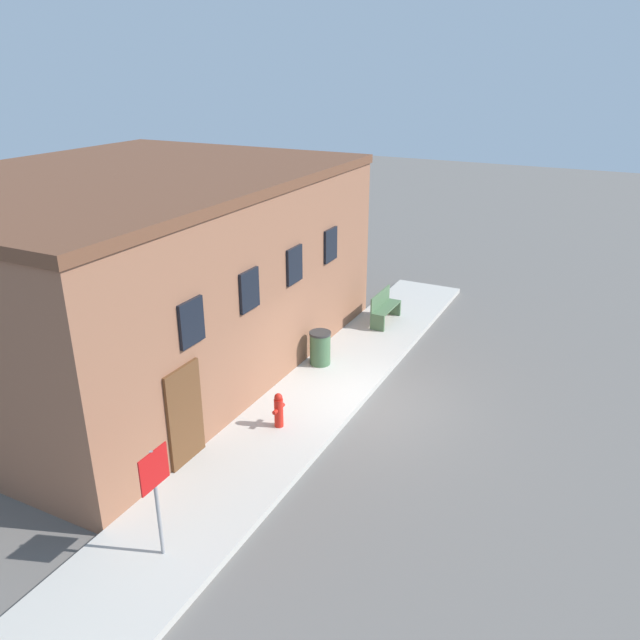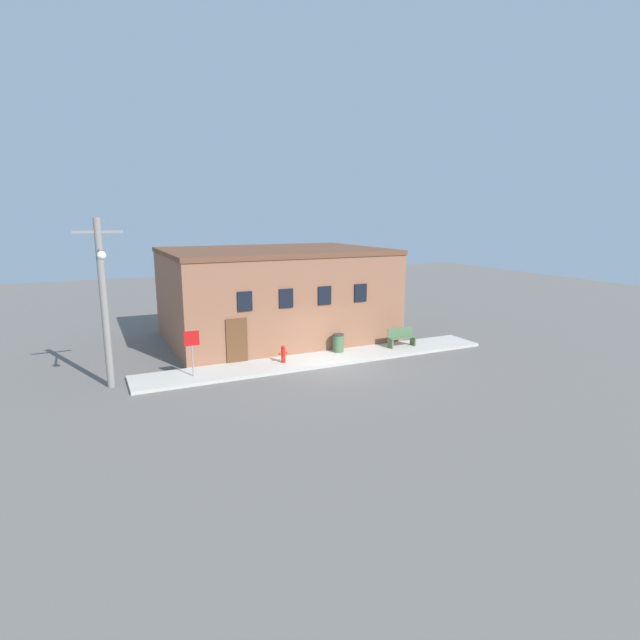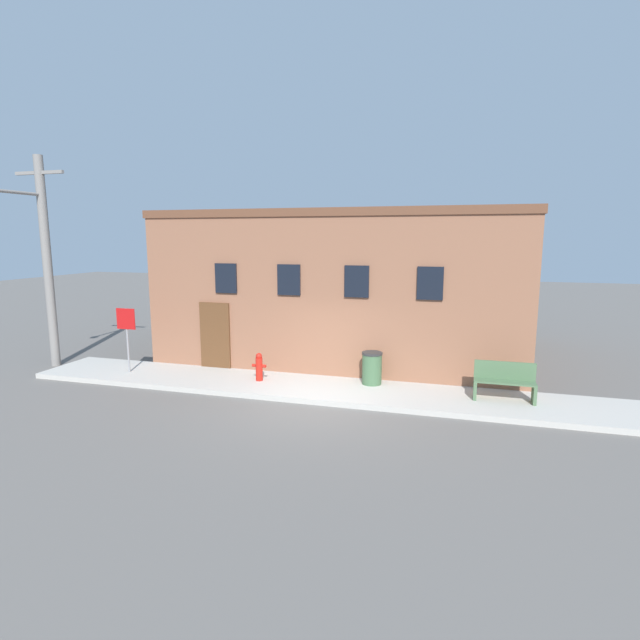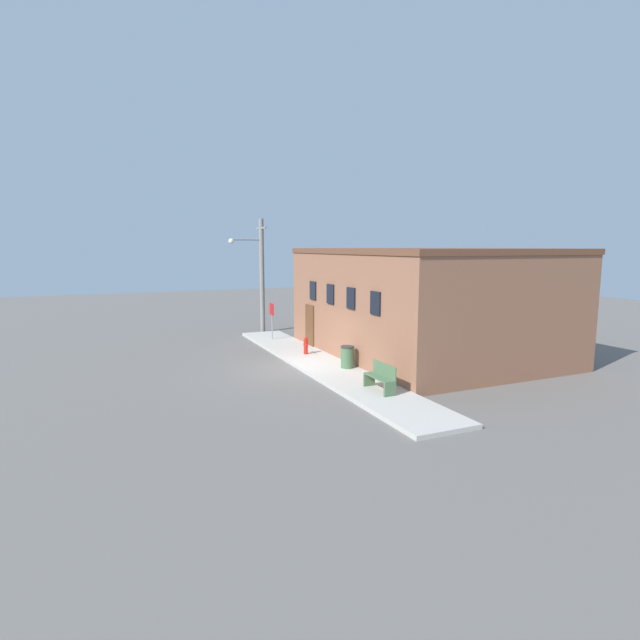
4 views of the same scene
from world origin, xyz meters
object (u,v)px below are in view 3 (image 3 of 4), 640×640
object	(u,v)px
stop_sign	(127,328)
trash_bin	(372,368)
bench	(504,382)
fire_hydrant	(259,367)
utility_pole	(44,256)

from	to	relation	value
stop_sign	trash_bin	bearing A→B (deg)	6.39
stop_sign	bench	distance (m)	10.80
stop_sign	fire_hydrant	bearing A→B (deg)	3.43
fire_hydrant	bench	size ratio (longest dim) A/B	0.54
bench	utility_pole	xyz separation A→B (m)	(-13.96, 0.00, 3.00)
fire_hydrant	bench	xyz separation A→B (m)	(6.59, 0.11, 0.06)
bench	utility_pole	world-z (taller)	utility_pole
bench	trash_bin	size ratio (longest dim) A/B	1.63
stop_sign	bench	world-z (taller)	stop_sign
stop_sign	utility_pole	size ratio (longest dim) A/B	0.29
utility_pole	bench	bearing A→B (deg)	-0.00
trash_bin	utility_pole	bearing A→B (deg)	-177.48
trash_bin	bench	bearing A→B (deg)	-7.67
bench	trash_bin	xyz separation A→B (m)	(-3.44, 0.46, -0.01)
fire_hydrant	utility_pole	world-z (taller)	utility_pole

